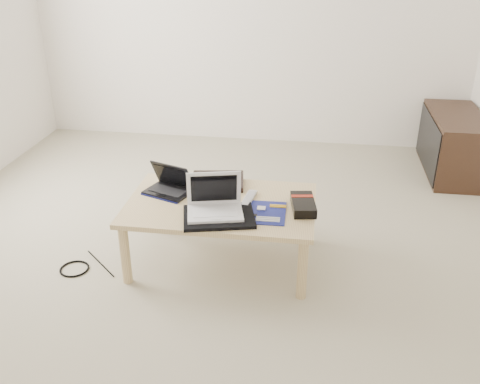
# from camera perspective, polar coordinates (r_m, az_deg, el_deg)

# --- Properties ---
(ground) EXTENTS (4.00, 4.00, 0.00)m
(ground) POSITION_cam_1_polar(r_m,az_deg,el_deg) (3.49, -3.32, -5.62)
(ground) COLOR #AAA18A
(ground) RESTS_ON ground
(coffee_table) EXTENTS (1.10, 0.70, 0.40)m
(coffee_table) POSITION_cam_1_polar(r_m,az_deg,el_deg) (3.16, -2.05, -1.93)
(coffee_table) COLOR #CDB77B
(coffee_table) RESTS_ON ground
(media_cabinet) EXTENTS (0.41, 0.90, 0.50)m
(media_cabinet) POSITION_cam_1_polar(r_m,az_deg,el_deg) (4.78, 21.73, 4.79)
(media_cabinet) COLOR #3B2518
(media_cabinet) RESTS_ON ground
(book) EXTENTS (0.36, 0.31, 0.03)m
(book) POSITION_cam_1_polar(r_m,az_deg,el_deg) (3.37, -2.40, 1.15)
(book) COLOR black
(book) RESTS_ON coffee_table
(netbook) EXTENTS (0.32, 0.27, 0.18)m
(netbook) POSITION_cam_1_polar(r_m,az_deg,el_deg) (3.27, -7.55, 0.60)
(netbook) COLOR black
(netbook) RESTS_ON coffee_table
(tablet) EXTENTS (0.31, 0.25, 0.01)m
(tablet) POSITION_cam_1_polar(r_m,az_deg,el_deg) (3.15, -2.98, -0.85)
(tablet) COLOR black
(tablet) RESTS_ON coffee_table
(remote) EXTENTS (0.08, 0.23, 0.02)m
(remote) POSITION_cam_1_polar(r_m,az_deg,el_deg) (3.15, 0.91, -0.77)
(remote) COLOR #B9B9BE
(remote) RESTS_ON coffee_table
(neoprene_sleeve) EXTENTS (0.45, 0.37, 0.02)m
(neoprene_sleeve) POSITION_cam_1_polar(r_m,az_deg,el_deg) (2.96, -2.27, -2.65)
(neoprene_sleeve) COLOR black
(neoprene_sleeve) RESTS_ON coffee_table
(white_laptop) EXTENTS (0.35, 0.28, 0.22)m
(white_laptop) POSITION_cam_1_polar(r_m,az_deg,el_deg) (2.97, -2.72, -1.32)
(white_laptop) COLOR silver
(white_laptop) RESTS_ON neoprene_sleeve
(motherboard) EXTENTS (0.23, 0.29, 0.01)m
(motherboard) POSITION_cam_1_polar(r_m,az_deg,el_deg) (3.02, 2.78, -2.21)
(motherboard) COLOR #0D1358
(motherboard) RESTS_ON coffee_table
(gpu_box) EXTENTS (0.16, 0.27, 0.06)m
(gpu_box) POSITION_cam_1_polar(r_m,az_deg,el_deg) (3.07, 6.75, -1.34)
(gpu_box) COLOR black
(gpu_box) RESTS_ON coffee_table
(cable_coil) EXTENTS (0.10, 0.10, 0.01)m
(cable_coil) POSITION_cam_1_polar(r_m,az_deg,el_deg) (3.12, -3.71, -1.21)
(cable_coil) COLOR black
(cable_coil) RESTS_ON coffee_table
(floor_cable_coil) EXTENTS (0.23, 0.23, 0.01)m
(floor_cable_coil) POSITION_cam_1_polar(r_m,az_deg,el_deg) (3.39, -17.24, -7.83)
(floor_cable_coil) COLOR black
(floor_cable_coil) RESTS_ON ground
(floor_cable_trail) EXTENTS (0.26, 0.25, 0.01)m
(floor_cable_trail) POSITION_cam_1_polar(r_m,az_deg,el_deg) (3.40, -14.65, -7.37)
(floor_cable_trail) COLOR black
(floor_cable_trail) RESTS_ON ground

